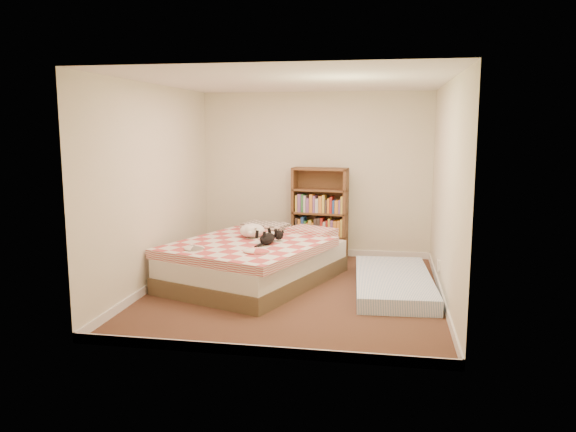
% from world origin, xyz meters
% --- Properties ---
extents(room, '(3.51, 4.01, 2.51)m').
position_xyz_m(room, '(0.00, 0.00, 1.20)').
color(room, '#3F251B').
rests_on(room, ground).
extents(bed, '(2.27, 2.67, 0.61)m').
position_xyz_m(bed, '(-0.57, 0.37, 0.28)').
color(bed, brown).
rests_on(bed, room).
extents(bookshelf, '(0.86, 0.37, 1.38)m').
position_xyz_m(bookshelf, '(0.09, 1.79, 0.52)').
color(bookshelf, '#52321C').
rests_on(bookshelf, room).
extents(floor_mattress, '(1.02, 2.05, 0.18)m').
position_xyz_m(floor_mattress, '(1.19, 0.28, 0.09)').
color(floor_mattress, '#7EA6D3').
rests_on(floor_mattress, room).
extents(black_cat, '(0.35, 0.67, 0.15)m').
position_xyz_m(black_cat, '(-0.37, 0.21, 0.61)').
color(black_cat, black).
rests_on(black_cat, bed).
extents(white_dog, '(0.48, 0.49, 0.18)m').
position_xyz_m(white_dog, '(-0.64, 0.53, 0.63)').
color(white_dog, white).
rests_on(white_dog, bed).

